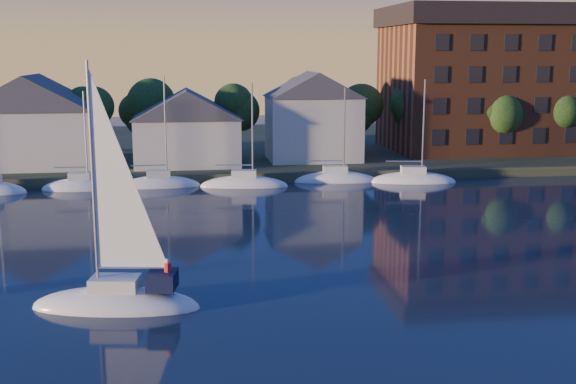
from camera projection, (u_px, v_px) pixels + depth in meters
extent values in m
cube|color=#2E3820|center=(233.00, 151.00, 96.34)|extent=(160.00, 50.00, 2.00)
cube|color=brown|center=(248.00, 180.00, 73.98)|extent=(120.00, 3.00, 1.00)
cube|color=beige|center=(35.00, 138.00, 76.04)|extent=(13.00, 9.00, 6.00)
cube|color=beige|center=(188.00, 141.00, 77.35)|extent=(11.00, 8.00, 5.00)
cube|color=beige|center=(313.00, 128.00, 81.02)|extent=(10.00, 8.00, 7.00)
cube|color=brown|center=(511.00, 88.00, 89.65)|extent=(30.00, 16.00, 15.00)
cube|color=black|center=(515.00, 17.00, 88.00)|extent=(31.00, 17.00, 2.40)
cylinder|color=#322016|center=(7.00, 145.00, 80.59)|extent=(0.50, 0.50, 3.50)
sphere|color=#163413|center=(4.00, 105.00, 79.75)|extent=(5.40, 5.40, 5.40)
cylinder|color=#322016|center=(81.00, 143.00, 81.69)|extent=(0.50, 0.50, 3.50)
sphere|color=#163413|center=(79.00, 104.00, 80.84)|extent=(5.40, 5.40, 5.40)
cylinder|color=#322016|center=(152.00, 142.00, 82.78)|extent=(0.50, 0.50, 3.50)
sphere|color=#163413|center=(151.00, 103.00, 81.93)|extent=(5.40, 5.40, 5.40)
cylinder|color=#322016|center=(222.00, 141.00, 83.88)|extent=(0.50, 0.50, 3.50)
sphere|color=#163413|center=(222.00, 103.00, 83.03)|extent=(5.40, 5.40, 5.40)
cylinder|color=#322016|center=(290.00, 140.00, 84.97)|extent=(0.50, 0.50, 3.50)
sphere|color=#163413|center=(290.00, 102.00, 84.12)|extent=(5.40, 5.40, 5.40)
cylinder|color=#322016|center=(356.00, 139.00, 86.06)|extent=(0.50, 0.50, 3.50)
sphere|color=#163413|center=(357.00, 101.00, 85.22)|extent=(5.40, 5.40, 5.40)
cylinder|color=#322016|center=(421.00, 138.00, 87.16)|extent=(0.50, 0.50, 3.50)
sphere|color=#163413|center=(422.00, 101.00, 86.31)|extent=(5.40, 5.40, 5.40)
cylinder|color=#322016|center=(484.00, 137.00, 88.25)|extent=(0.50, 0.50, 3.50)
sphere|color=#163413|center=(486.00, 100.00, 87.41)|extent=(5.40, 5.40, 5.40)
cylinder|color=#322016|center=(545.00, 136.00, 89.35)|extent=(0.50, 0.50, 3.50)
sphere|color=#163413|center=(548.00, 100.00, 88.50)|extent=(5.40, 5.40, 5.40)
ellipsoid|color=white|center=(83.00, 190.00, 68.87)|extent=(7.50, 2.40, 2.20)
cube|color=silver|center=(83.00, 176.00, 68.63)|extent=(2.10, 1.32, 0.70)
cylinder|color=#A5A8AD|center=(88.00, 127.00, 67.84)|extent=(0.16, 0.16, 10.00)
cylinder|color=#A5A8AD|center=(73.00, 168.00, 68.35)|extent=(3.15, 0.12, 0.12)
ellipsoid|color=white|center=(168.00, 188.00, 69.97)|extent=(7.50, 2.40, 2.20)
cube|color=silver|center=(168.00, 174.00, 69.72)|extent=(2.10, 1.32, 0.70)
cylinder|color=#A5A8AD|center=(174.00, 126.00, 68.94)|extent=(0.16, 0.16, 10.00)
cylinder|color=#A5A8AD|center=(159.00, 166.00, 69.45)|extent=(3.15, 0.12, 0.12)
ellipsoid|color=white|center=(250.00, 185.00, 71.06)|extent=(7.50, 2.40, 2.20)
cube|color=silver|center=(250.00, 172.00, 70.81)|extent=(2.10, 1.32, 0.70)
cylinder|color=#A5A8AD|center=(257.00, 125.00, 70.03)|extent=(0.16, 0.16, 10.00)
cylinder|color=#A5A8AD|center=(242.00, 164.00, 70.54)|extent=(3.15, 0.12, 0.12)
ellipsoid|color=white|center=(330.00, 183.00, 72.16)|extent=(7.50, 2.40, 2.20)
cube|color=silver|center=(330.00, 171.00, 71.91)|extent=(2.10, 1.32, 0.70)
cylinder|color=#A5A8AD|center=(338.00, 124.00, 71.13)|extent=(0.16, 0.16, 10.00)
cylinder|color=#A5A8AD|center=(322.00, 162.00, 71.63)|extent=(3.15, 0.12, 0.12)
ellipsoid|color=white|center=(407.00, 182.00, 73.25)|extent=(7.50, 2.40, 2.20)
cube|color=silver|center=(407.00, 169.00, 73.00)|extent=(2.10, 1.32, 0.70)
cylinder|color=#A5A8AD|center=(416.00, 123.00, 72.22)|extent=(0.16, 0.16, 10.00)
cylinder|color=#A5A8AD|center=(400.00, 161.00, 72.73)|extent=(3.15, 0.12, 0.12)
ellipsoid|color=white|center=(116.00, 308.00, 37.01)|extent=(9.03, 4.20, 2.20)
cube|color=silver|center=(115.00, 284.00, 36.77)|extent=(2.65, 1.92, 0.70)
cylinder|color=#A5A8AD|center=(93.00, 178.00, 35.75)|extent=(0.16, 0.16, 11.58)
cylinder|color=#A5A8AD|center=(133.00, 268.00, 36.58)|extent=(3.62, 0.72, 0.12)
cube|color=black|center=(162.00, 280.00, 36.67)|extent=(1.66, 1.89, 0.90)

